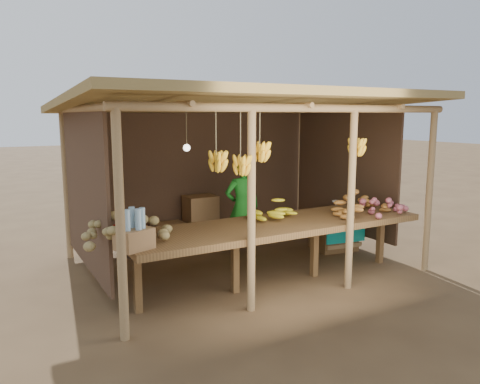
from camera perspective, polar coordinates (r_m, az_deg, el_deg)
ground at (r=6.86m, az=0.00°, el=-8.69°), size 60.00×60.00×0.00m
stall_structure at (r=6.53m, az=-0.21°, el=7.58°), size 4.70×3.50×2.43m
counter at (r=5.88m, az=4.53°, el=-4.31°), size 3.90×1.05×0.80m
potato_heap at (r=5.11m, az=-13.56°, el=-3.79°), size 1.12×0.80×0.37m
sweet_potato_heap at (r=6.52m, az=14.71°, el=-1.08°), size 1.02×0.79×0.35m
onion_heap at (r=6.67m, az=17.19°, el=-0.96°), size 0.99×0.81×0.36m
banana_pile at (r=6.08m, az=4.13°, el=-1.57°), size 0.66×0.46×0.35m
tomato_basin at (r=5.16m, az=-13.97°, el=-4.92°), size 0.36×0.36×0.19m
bottle_box at (r=4.78m, az=-12.78°, el=-4.96°), size 0.41×0.37×0.42m
vendor at (r=6.97m, az=0.31°, el=-1.96°), size 0.59×0.43×1.51m
tarp_crate at (r=7.63m, az=11.34°, el=-4.40°), size 0.76×0.68×0.82m
carton_stack at (r=7.70m, az=-6.05°, el=-4.01°), size 1.06×0.41×0.80m
burlap_sacks at (r=7.38m, az=-11.81°, el=-5.76°), size 0.73×0.38×0.52m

